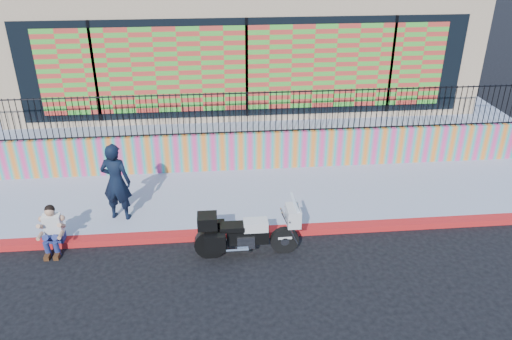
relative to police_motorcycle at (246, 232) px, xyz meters
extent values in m
plane|color=black|center=(0.42, 0.72, -0.58)|extent=(90.00, 90.00, 0.00)
cube|color=#B00C28|center=(0.42, 0.72, -0.51)|extent=(16.00, 0.30, 0.15)
cube|color=#969EB4|center=(0.42, 2.37, -0.51)|extent=(16.00, 3.00, 0.15)
cube|color=#E73C82|center=(0.42, 3.97, 0.12)|extent=(16.00, 0.20, 1.10)
cube|color=#969EB4|center=(0.42, 9.07, 0.04)|extent=(16.00, 10.00, 1.25)
cube|color=tan|center=(0.42, 8.87, 2.67)|extent=(14.00, 8.00, 4.00)
cube|color=black|center=(0.42, 4.85, 2.27)|extent=(12.60, 0.04, 2.80)
cube|color=red|center=(0.42, 4.82, 2.27)|extent=(11.48, 0.02, 2.40)
cylinder|color=black|center=(0.85, 0.00, -0.27)|extent=(0.63, 0.13, 0.63)
cylinder|color=black|center=(-0.76, 0.00, -0.27)|extent=(0.63, 0.13, 0.63)
cube|color=black|center=(0.04, 0.00, -0.11)|extent=(0.90, 0.27, 0.32)
cube|color=silver|center=(0.00, 0.00, -0.20)|extent=(0.38, 0.32, 0.28)
cube|color=silver|center=(0.21, 0.00, 0.16)|extent=(0.52, 0.30, 0.23)
cube|color=black|center=(-0.29, 0.00, 0.14)|extent=(0.52, 0.32, 0.11)
cube|color=silver|center=(1.02, 0.00, 0.35)|extent=(0.28, 0.49, 0.40)
cube|color=silver|center=(1.06, 0.00, 0.65)|extent=(0.17, 0.44, 0.32)
cube|color=black|center=(-0.81, 0.00, 0.32)|extent=(0.42, 0.40, 0.28)
cube|color=black|center=(-0.67, -0.28, -0.06)|extent=(0.46, 0.17, 0.38)
cube|color=black|center=(-0.67, 0.28, -0.06)|extent=(0.46, 0.17, 0.38)
cube|color=silver|center=(0.85, 0.00, -0.18)|extent=(0.30, 0.15, 0.06)
imported|color=black|center=(-2.91, 1.58, 0.53)|extent=(0.79, 0.61, 1.93)
cube|color=navy|center=(-4.20, 0.71, -0.34)|extent=(0.36, 0.28, 0.18)
cube|color=white|center=(-4.20, 0.67, 0.01)|extent=(0.38, 0.27, 0.54)
sphere|color=tan|center=(-4.20, 0.63, 0.37)|extent=(0.21, 0.21, 0.21)
cube|color=#472814|center=(-4.30, 0.27, -0.53)|extent=(0.11, 0.26, 0.10)
cube|color=#472814|center=(-4.10, 0.27, -0.53)|extent=(0.11, 0.26, 0.10)
camera|label=1|loc=(-0.62, -8.99, 5.96)|focal=35.00mm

